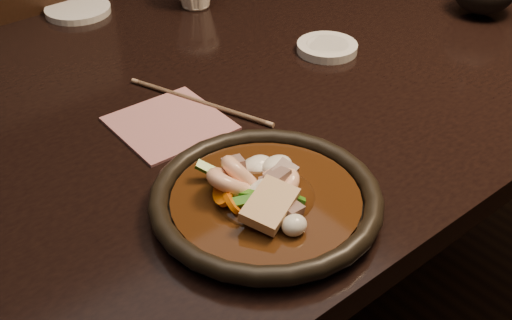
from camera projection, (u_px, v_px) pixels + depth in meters
table at (268, 99)px, 1.13m from camera, size 1.60×0.90×0.75m
chair at (7, 97)px, 1.43m from camera, size 0.46×0.46×0.96m
plate at (266, 200)px, 0.76m from camera, size 0.28×0.28×0.03m
stirfry at (263, 193)px, 0.76m from camera, size 0.14×0.17×0.06m
soy_dish at (327, 47)px, 1.11m from camera, size 0.10×0.10×0.01m
saucer_right at (78, 10)px, 1.24m from camera, size 0.13×0.13×0.01m
chopsticks at (199, 102)px, 0.97m from camera, size 0.09×0.25×0.01m
napkin at (170, 123)px, 0.92m from camera, size 0.15×0.15×0.00m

